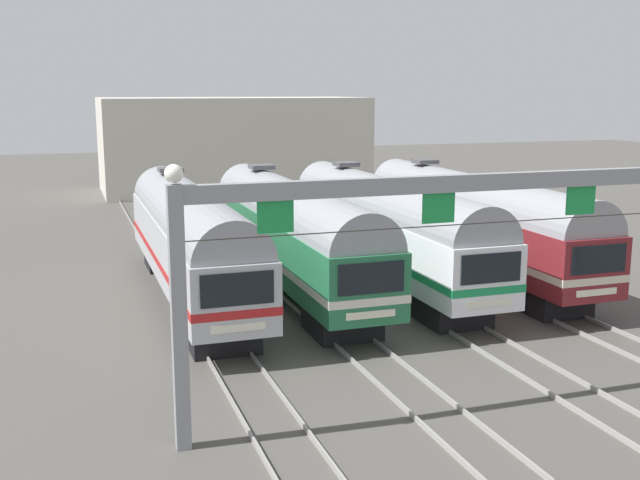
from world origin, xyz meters
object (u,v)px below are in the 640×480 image
at_px(commuter_train_stainless, 189,236).
at_px(commuter_train_maroon, 472,219).
at_px(catenary_gantry, 511,222).
at_px(commuter_train_green, 291,230).
at_px(commuter_train_white, 385,225).

distance_m(commuter_train_stainless, commuter_train_maroon, 13.15).
relative_size(commuter_train_stainless, catenary_gantry, 0.98).
xyz_separation_m(commuter_train_stainless, commuter_train_green, (4.38, 0.00, 0.00)).
relative_size(commuter_train_stainless, commuter_train_green, 1.00).
height_order(commuter_train_stainless, commuter_train_green, same).
bearing_deg(commuter_train_white, catenary_gantry, -99.22).
height_order(commuter_train_stainless, commuter_train_maroon, same).
distance_m(commuter_train_white, catenary_gantry, 13.89).
bearing_deg(commuter_train_green, commuter_train_stainless, 180.00).
bearing_deg(commuter_train_maroon, commuter_train_stainless, 180.00).
bearing_deg(commuter_train_green, commuter_train_white, 0.00).
height_order(commuter_train_green, commuter_train_white, same).
distance_m(commuter_train_stainless, catenary_gantry, 15.21).
bearing_deg(commuter_train_stainless, commuter_train_green, 0.00).
xyz_separation_m(commuter_train_stainless, catenary_gantry, (6.57, -13.50, 2.45)).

